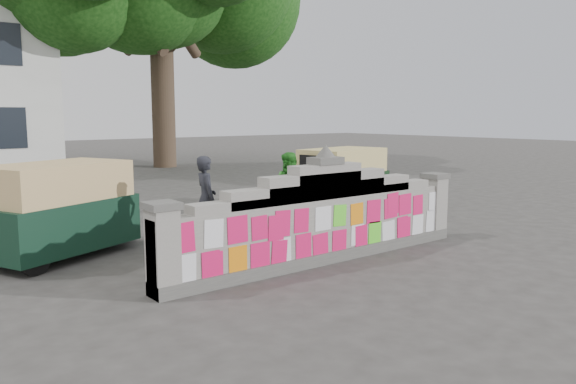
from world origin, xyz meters
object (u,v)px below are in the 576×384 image
rickshaw_left (61,208)px  pedestrian (291,190)px  cyclist_rider (206,212)px  rickshaw_right (341,178)px  cyclist_bike (207,229)px

rickshaw_left → pedestrian: bearing=-28.9°
cyclist_rider → rickshaw_left: size_ratio=0.49×
pedestrian → rickshaw_right: (2.50, 0.97, 0.00)m
cyclist_rider → pedestrian: size_ratio=0.91×
cyclist_rider → rickshaw_right: size_ratio=0.51×
cyclist_bike → pedestrian: 2.92m
pedestrian → rickshaw_right: bearing=82.0°
cyclist_bike → rickshaw_right: (5.24, 1.93, 0.39)m
cyclist_bike → pedestrian: pedestrian is taller
cyclist_rider → rickshaw_left: bearing=67.9°
cyclist_rider → rickshaw_right: rickshaw_right is taller
cyclist_bike → rickshaw_right: bearing=-57.3°
rickshaw_right → cyclist_bike: bearing=10.3°
cyclist_bike → rickshaw_left: 2.58m
pedestrian → rickshaw_right: 2.68m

